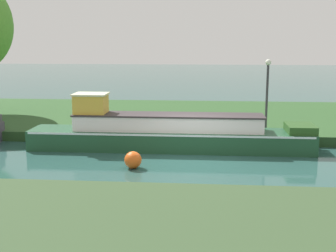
% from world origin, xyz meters
% --- Properties ---
extents(ground_plane, '(120.00, 120.00, 0.00)m').
position_xyz_m(ground_plane, '(0.00, 0.00, 0.00)').
color(ground_plane, '#284E49').
extents(riverbank_far, '(72.00, 10.00, 0.40)m').
position_xyz_m(riverbank_far, '(0.00, 7.00, 0.20)').
color(riverbank_far, '#2B4F26').
rests_on(riverbank_far, ground_plane).
extents(forest_narrowboat, '(10.60, 1.57, 2.10)m').
position_xyz_m(forest_narrowboat, '(-0.94, 1.20, 0.64)').
color(forest_narrowboat, '#1F4B2E').
rests_on(forest_narrowboat, ground_plane).
extents(lamp_post, '(0.24, 0.24, 2.90)m').
position_xyz_m(lamp_post, '(2.97, 3.44, 2.22)').
color(lamp_post, '#333338').
rests_on(lamp_post, riverbank_far).
extents(channel_buoy, '(0.56, 0.56, 0.56)m').
position_xyz_m(channel_buoy, '(-1.85, -1.41, 0.28)').
color(channel_buoy, '#E55919').
rests_on(channel_buoy, ground_plane).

